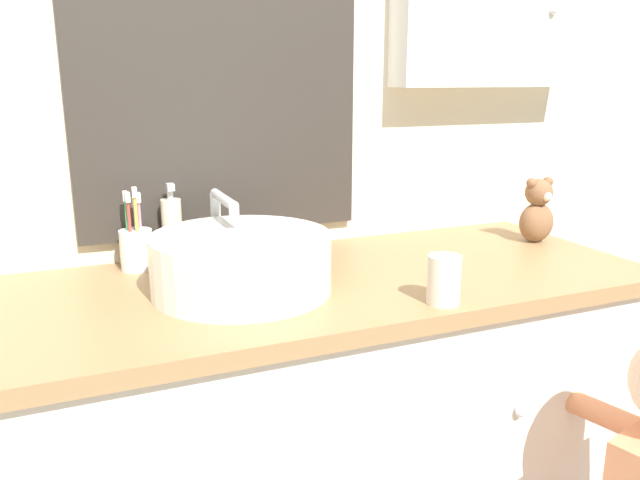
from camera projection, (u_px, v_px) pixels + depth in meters
The scene contains 7 objects.
wall_back at pixel (287, 84), 1.55m from camera, with size 3.20×0.18×2.50m.
vanity_counter at pixel (321, 456), 1.47m from camera, with size 1.48×0.59×0.89m.
sink_basin at pixel (241, 261), 1.26m from camera, with size 0.37×0.41×0.18m.
toothbrush_holder at pixel (136, 247), 1.41m from camera, with size 0.07×0.07×0.19m.
soap_dispenser at pixel (172, 230), 1.45m from camera, with size 0.05×0.05×0.19m.
teddy_bear at pixel (537, 212), 1.64m from camera, with size 0.09×0.08×0.17m.
drinking_cup at pixel (444, 280), 1.20m from camera, with size 0.06×0.06×0.10m, color silver.
Camera 1 is at (-0.50, -0.89, 1.31)m, focal length 35.00 mm.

